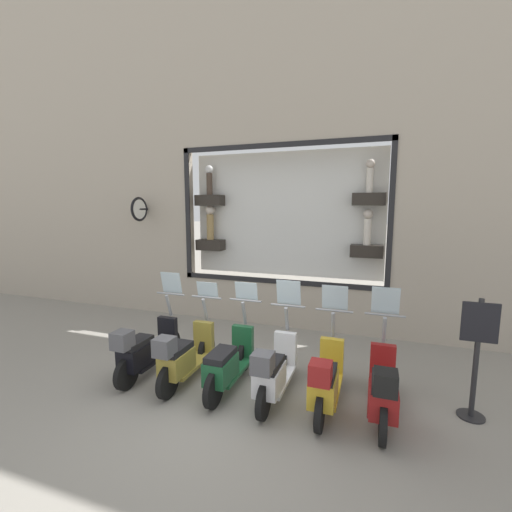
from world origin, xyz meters
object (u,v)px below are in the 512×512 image
scooter_red_0 (383,388)px  scooter_olive_4 (184,356)px  scooter_white_2 (274,370)px  shop_sign_post (477,355)px  scooter_black_5 (145,349)px  scooter_yellow_1 (326,379)px  scooter_green_3 (228,363)px

scooter_red_0 → scooter_olive_4: 3.12m
scooter_white_2 → shop_sign_post: (0.50, -2.75, 0.45)m
scooter_white_2 → scooter_black_5: size_ratio=1.00×
scooter_yellow_1 → scooter_green_3: (0.07, 1.56, -0.02)m
scooter_olive_4 → scooter_yellow_1: bearing=-90.1°
scooter_white_2 → scooter_olive_4: size_ratio=1.00×
scooter_white_2 → scooter_olive_4: scooter_white_2 is taller
scooter_white_2 → scooter_olive_4: 1.56m
scooter_yellow_1 → scooter_black_5: 3.12m
scooter_black_5 → shop_sign_post: bearing=-84.4°
scooter_yellow_1 → scooter_green_3: size_ratio=0.99×
scooter_red_0 → scooter_yellow_1: size_ratio=1.00×
scooter_red_0 → scooter_olive_4: size_ratio=1.00×
scooter_yellow_1 → shop_sign_post: shop_sign_post is taller
scooter_green_3 → scooter_olive_4: (-0.06, 0.78, 0.03)m
scooter_black_5 → shop_sign_post: (0.50, -5.09, 0.44)m
scooter_red_0 → scooter_green_3: scooter_red_0 is taller
scooter_yellow_1 → scooter_green_3: 1.56m
scooter_green_3 → scooter_black_5: scooter_black_5 is taller
scooter_white_2 → shop_sign_post: bearing=-79.6°
scooter_white_2 → scooter_green_3: scooter_white_2 is taller
scooter_olive_4 → scooter_green_3: bearing=-85.4°
scooter_white_2 → scooter_green_3: bearing=85.5°
scooter_olive_4 → shop_sign_post: (0.50, -4.31, 0.45)m
scooter_olive_4 → scooter_black_5: size_ratio=1.00×
scooter_yellow_1 → scooter_black_5: (0.01, 3.12, 0.01)m
scooter_white_2 → scooter_yellow_1: bearing=-90.3°
scooter_green_3 → shop_sign_post: (0.44, -3.53, 0.48)m
scooter_red_0 → scooter_white_2: bearing=90.0°
scooter_red_0 → shop_sign_post: (0.50, -1.19, 0.45)m
shop_sign_post → scooter_green_3: bearing=97.1°
scooter_olive_4 → scooter_black_5: 0.78m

